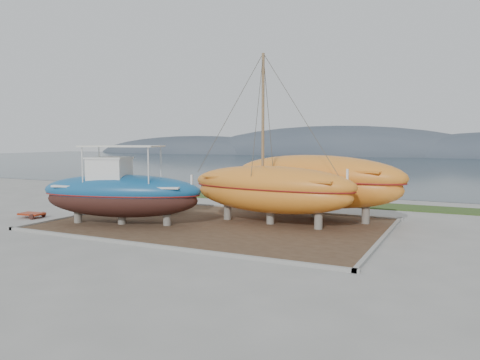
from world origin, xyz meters
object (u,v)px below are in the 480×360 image
at_px(blue_caique, 121,185).
at_px(orange_sailboat, 271,139).
at_px(orange_bare_hull, 315,187).
at_px(red_trailer, 32,215).
at_px(white_dinghy, 159,202).

bearing_deg(blue_caique, orange_sailboat, 9.67).
relative_size(orange_sailboat, orange_bare_hull, 0.88).
distance_m(blue_caique, red_trailer, 6.95).
distance_m(white_dinghy, red_trailer, 7.81).
bearing_deg(orange_bare_hull, red_trailer, -143.02).
bearing_deg(orange_sailboat, blue_caique, -148.19).
relative_size(orange_sailboat, red_trailer, 4.62).
xyz_separation_m(orange_bare_hull, red_trailer, (-15.70, -7.40, -1.76)).
xyz_separation_m(blue_caique, orange_bare_hull, (9.11, 6.85, -0.36)).
bearing_deg(red_trailer, orange_sailboat, 10.63).
height_order(white_dinghy, orange_sailboat, orange_sailboat).
relative_size(blue_caique, orange_bare_hull, 0.81).
bearing_deg(orange_bare_hull, white_dinghy, -156.36).
xyz_separation_m(white_dinghy, orange_bare_hull, (9.99, 2.11, 1.20)).
relative_size(white_dinghy, orange_bare_hull, 0.38).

